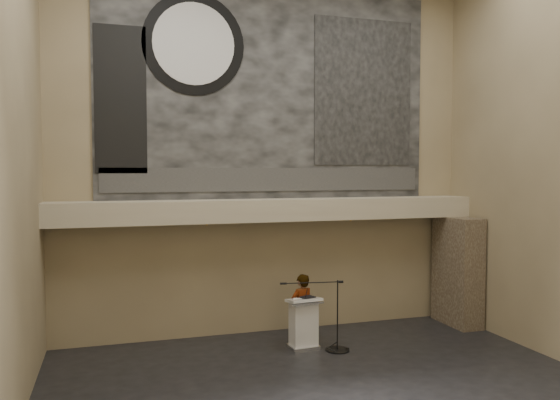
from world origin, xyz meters
name	(u,v)px	position (x,y,z in m)	size (l,w,h in m)	color
floor	(335,395)	(0.00, 0.00, 0.00)	(10.00, 10.00, 0.00)	black
wall_back	(270,154)	(0.00, 4.00, 4.25)	(10.00, 0.02, 8.50)	#7F6F50
wall_front	(498,130)	(0.00, -4.00, 4.25)	(10.00, 0.02, 8.50)	#7F6F50
wall_left	(8,142)	(-5.00, 0.00, 4.25)	(0.02, 8.00, 8.50)	#7F6F50
soffit	(275,210)	(0.00, 3.60, 2.95)	(10.00, 0.80, 0.50)	tan
sprinkler_left	(207,224)	(-1.60, 3.55, 2.67)	(0.04, 0.04, 0.06)	#B2893D
sprinkler_right	(351,220)	(1.90, 3.55, 2.67)	(0.04, 0.04, 0.06)	#B2893D
banner	(270,93)	(0.00, 3.97, 5.70)	(8.00, 0.05, 5.00)	black
banner_text_strip	(271,180)	(0.00, 3.93, 3.65)	(7.76, 0.02, 0.55)	#2F2F2F
banner_clock_rim	(194,44)	(-1.80, 3.93, 6.70)	(2.30, 2.30, 0.02)	black
banner_clock_face	(194,44)	(-1.80, 3.91, 6.70)	(1.84, 1.84, 0.02)	silver
banner_building_print	(364,92)	(2.40, 3.93, 5.80)	(2.60, 0.02, 3.60)	black
banner_brick_print	(120,100)	(-3.40, 3.93, 5.40)	(1.10, 0.02, 3.20)	black
stone_pier	(457,271)	(4.65, 3.15, 1.35)	(0.60, 1.40, 2.70)	#45382A
lectern	(304,323)	(0.31, 2.49, 0.55)	(0.74, 0.56, 1.13)	silver
binder	(308,297)	(0.41, 2.49, 1.12)	(0.28, 0.22, 0.04)	black
papers	(298,299)	(0.16, 2.43, 1.10)	(0.19, 0.26, 0.01)	silver
speaker_person	(302,309)	(0.38, 2.80, 0.79)	(0.57, 0.38, 1.57)	silver
mic_stand	(335,340)	(0.92, 2.16, 0.23)	(1.49, 0.52, 1.53)	black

